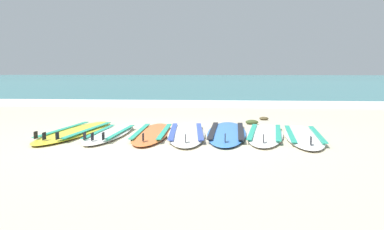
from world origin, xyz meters
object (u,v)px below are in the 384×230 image
(surfboard_1, at_px, (110,134))
(surfboard_6, at_px, (303,136))
(surfboard_0, at_px, (76,131))
(surfboard_2, at_px, (152,133))
(surfboard_4, at_px, (227,132))
(surfboard_3, at_px, (186,133))
(surfboard_5, at_px, (265,134))

(surfboard_1, relative_size, surfboard_6, 0.87)
(surfboard_6, bearing_deg, surfboard_0, 178.19)
(surfboard_0, bearing_deg, surfboard_2, -2.48)
(surfboard_1, xyz_separation_m, surfboard_4, (1.91, 0.28, -0.00))
(surfboard_0, distance_m, surfboard_1, 0.66)
(surfboard_4, bearing_deg, surfboard_2, -172.27)
(surfboard_4, distance_m, surfboard_6, 1.23)
(surfboard_1, bearing_deg, surfboard_3, 7.07)
(surfboard_3, distance_m, surfboard_4, 0.68)
(surfboard_2, height_order, surfboard_5, same)
(surfboard_6, bearing_deg, surfboard_1, -179.10)
(surfboard_1, height_order, surfboard_6, same)
(surfboard_3, bearing_deg, surfboard_2, -175.60)
(surfboard_0, height_order, surfboard_3, same)
(surfboard_1, relative_size, surfboard_3, 0.82)
(surfboard_4, bearing_deg, surfboard_5, -9.00)
(surfboard_4, relative_size, surfboard_6, 1.09)
(surfboard_0, xyz_separation_m, surfboard_2, (1.32, -0.06, -0.00))
(surfboard_2, xyz_separation_m, surfboard_3, (0.56, 0.04, -0.00))
(surfboard_2, bearing_deg, surfboard_1, -170.76)
(surfboard_4, height_order, surfboard_6, same)
(surfboard_0, relative_size, surfboard_1, 1.25)
(surfboard_1, xyz_separation_m, surfboard_2, (0.68, 0.11, -0.00))
(surfboard_5, relative_size, surfboard_6, 1.01)
(surfboard_0, bearing_deg, surfboard_1, -14.64)
(surfboard_2, relative_size, surfboard_5, 0.96)
(surfboard_0, height_order, surfboard_6, same)
(surfboard_3, distance_m, surfboard_5, 1.29)
(surfboard_4, height_order, surfboard_5, same)
(surfboard_3, xyz_separation_m, surfboard_5, (1.29, 0.02, 0.00))
(surfboard_0, xyz_separation_m, surfboard_3, (1.88, -0.01, -0.00))
(surfboard_2, bearing_deg, surfboard_4, 7.73)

